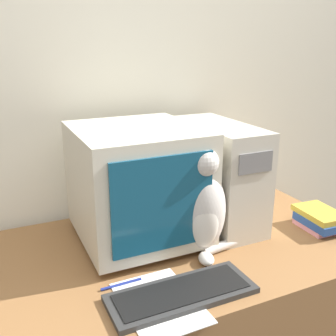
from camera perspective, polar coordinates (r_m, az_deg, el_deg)
The scene contains 9 objects.
wall_back at distance 1.75m, azimuth -5.51°, elevation 9.95°, with size 7.00×0.05×2.50m.
desk at distance 1.71m, azimuth 1.21°, elevation -22.52°, with size 1.45×0.81×0.77m.
crt_monitor at distance 1.45m, azimuth -4.43°, elevation -2.22°, with size 0.44×0.47×0.43m.
computer_tower at distance 1.62m, azimuth 7.27°, elevation -0.81°, with size 0.20×0.48×0.41m.
keyboard at distance 1.22m, azimuth 2.01°, elevation -17.75°, with size 0.44×0.17×0.02m.
cat at distance 1.38m, azimuth 4.87°, elevation -5.75°, with size 0.27×0.24×0.40m.
book_stack at distance 1.71m, azimuth 21.23°, elevation -6.98°, with size 0.16×0.21×0.08m.
pen at distance 1.28m, azimuth -6.79°, elevation -16.41°, with size 0.13×0.01×0.01m.
paper_sheet at distance 1.20m, azimuth -1.23°, elevation -18.91°, with size 0.21×0.30×0.00m.
Camera 1 is at (-0.58, -0.76, 1.49)m, focal length 42.00 mm.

